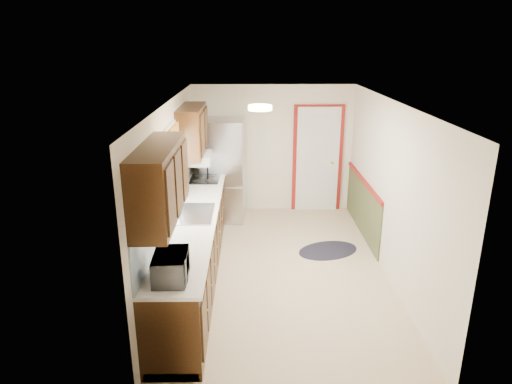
{
  "coord_description": "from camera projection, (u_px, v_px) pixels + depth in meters",
  "views": [
    {
      "loc": [
        -0.42,
        -5.92,
        3.17
      ],
      "look_at": [
        -0.35,
        0.1,
        1.15
      ],
      "focal_mm": 32.0,
      "sensor_mm": 36.0,
      "label": 1
    }
  ],
  "objects": [
    {
      "name": "ceiling_fixture",
      "position": [
        260.0,
        108.0,
        5.69
      ],
      "size": [
        0.3,
        0.3,
        0.06
      ],
      "primitive_type": "cylinder",
      "color": "#FFD88C",
      "rests_on": "room_shell"
    },
    {
      "name": "rug",
      "position": [
        328.0,
        250.0,
        7.2
      ],
      "size": [
        1.15,
        0.96,
        0.01
      ],
      "primitive_type": "ellipsoid",
      "rotation": [
        0.0,
        0.0,
        0.39
      ],
      "color": "black",
      "rests_on": "ground"
    },
    {
      "name": "room_shell",
      "position": [
        281.0,
        191.0,
        6.25
      ],
      "size": [
        3.2,
        5.2,
        2.52
      ],
      "color": "#CCB690",
      "rests_on": "ground"
    },
    {
      "name": "cooktop",
      "position": [
        205.0,
        179.0,
        7.64
      ],
      "size": [
        0.48,
        0.57,
        0.02
      ],
      "primitive_type": "cube",
      "color": "black",
      "rests_on": "kitchen_run"
    },
    {
      "name": "back_wall_trim",
      "position": [
        327.0,
        169.0,
        8.45
      ],
      "size": [
        1.12,
        2.3,
        2.08
      ],
      "color": "maroon",
      "rests_on": "ground"
    },
    {
      "name": "refrigerator",
      "position": [
        224.0,
        170.0,
        8.27
      ],
      "size": [
        0.82,
        0.8,
        1.84
      ],
      "rotation": [
        0.0,
        0.0,
        -0.08
      ],
      "color": "#B7B7BC",
      "rests_on": "ground"
    },
    {
      "name": "microwave",
      "position": [
        171.0,
        264.0,
        4.42
      ],
      "size": [
        0.29,
        0.49,
        0.33
      ],
      "primitive_type": "imported",
      "rotation": [
        0.0,
        0.0,
        1.62
      ],
      "color": "white",
      "rests_on": "kitchen_run"
    },
    {
      "name": "kitchen_run",
      "position": [
        190.0,
        226.0,
        6.08
      ],
      "size": [
        0.63,
        4.0,
        2.2
      ],
      "color": "#311B0B",
      "rests_on": "ground"
    }
  ]
}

